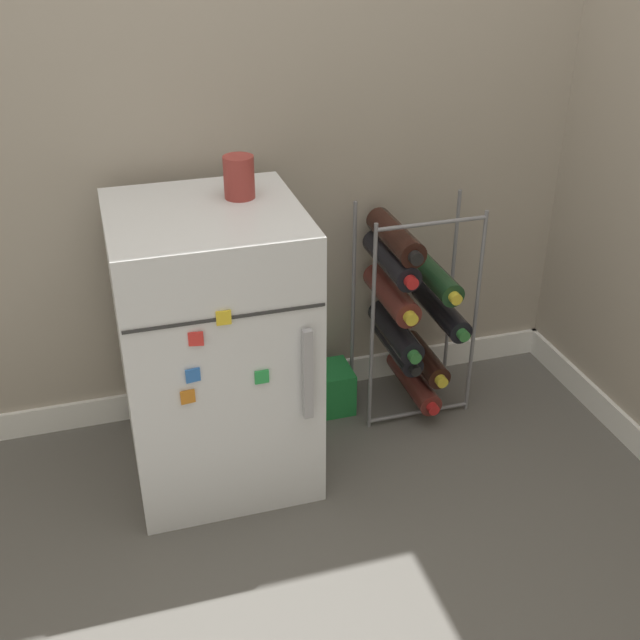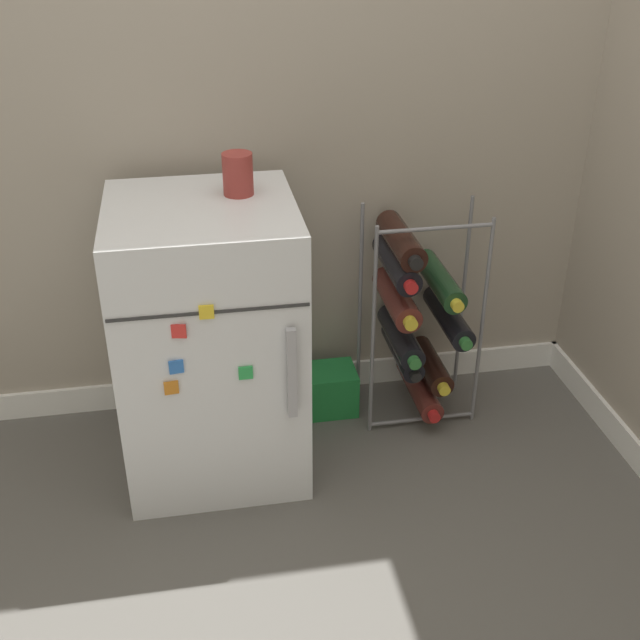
{
  "view_description": "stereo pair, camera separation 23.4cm",
  "coord_description": "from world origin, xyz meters",
  "views": [
    {
      "loc": [
        -0.68,
        -1.59,
        1.54
      ],
      "look_at": [
        -0.09,
        0.37,
        0.4
      ],
      "focal_mm": 45.0,
      "sensor_mm": 36.0,
      "label": 1
    },
    {
      "loc": [
        -0.45,
        -1.64,
        1.54
      ],
      "look_at": [
        -0.09,
        0.37,
        0.4
      ],
      "focal_mm": 45.0,
      "sensor_mm": 36.0,
      "label": 2
    }
  ],
  "objects": [
    {
      "name": "wine_rack",
      "position": [
        0.22,
        0.44,
        0.36
      ],
      "size": [
        0.35,
        0.33,
        0.7
      ],
      "color": "slate",
      "rests_on": "ground_plane"
    },
    {
      "name": "mini_fridge",
      "position": [
        -0.42,
        0.31,
        0.4
      ],
      "size": [
        0.5,
        0.53,
        0.8
      ],
      "color": "silver",
      "rests_on": "ground_plane"
    },
    {
      "name": "fridge_top_cup",
      "position": [
        -0.31,
        0.38,
        0.86
      ],
      "size": [
        0.08,
        0.08,
        0.11
      ],
      "color": "maroon",
      "rests_on": "mini_fridge"
    },
    {
      "name": "ground_plane",
      "position": [
        0.0,
        0.0,
        0.0
      ],
      "size": [
        14.0,
        14.0,
        0.0
      ],
      "primitive_type": "plane",
      "color": "#56544F"
    },
    {
      "name": "wall_back",
      "position": [
        0.0,
        0.65,
        1.24
      ],
      "size": [
        6.61,
        0.07,
        2.5
      ],
      "color": "#9E9384",
      "rests_on": "ground_plane"
    },
    {
      "name": "soda_box",
      "position": [
        -0.06,
        0.49,
        0.07
      ],
      "size": [
        0.21,
        0.14,
        0.15
      ],
      "color": "#1E7F38",
      "rests_on": "ground_plane"
    }
  ]
}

